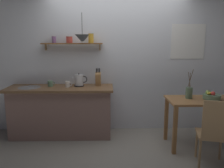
% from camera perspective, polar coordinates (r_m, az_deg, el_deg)
% --- Properties ---
extents(ground_plane, '(14.00, 14.00, 0.00)m').
position_cam_1_polar(ground_plane, '(3.98, 1.56, -14.25)').
color(ground_plane, gray).
extents(back_wall, '(6.80, 0.11, 2.70)m').
position_cam_1_polar(back_wall, '(4.28, 3.98, 6.30)').
color(back_wall, silver).
rests_on(back_wall, ground_plane).
extents(kitchen_counter, '(1.83, 0.63, 0.89)m').
position_cam_1_polar(kitchen_counter, '(4.19, -12.52, -6.58)').
color(kitchen_counter, gray).
rests_on(kitchen_counter, ground_plane).
extents(wall_shelf, '(1.07, 0.20, 0.30)m').
position_cam_1_polar(wall_shelf, '(4.14, -9.55, 10.39)').
color(wall_shelf, brown).
extents(dining_table, '(1.04, 0.61, 0.78)m').
position_cam_1_polar(dining_table, '(3.88, 21.24, -5.56)').
color(dining_table, '#9E6B3D').
rests_on(dining_table, ground_plane).
extents(dining_chair_near, '(0.47, 0.48, 0.95)m').
position_cam_1_polar(dining_chair_near, '(3.34, 24.01, -10.71)').
color(dining_chair_near, tan).
rests_on(dining_chair_near, ground_plane).
extents(fruit_bowl, '(0.27, 0.27, 0.14)m').
position_cam_1_polar(fruit_bowl, '(3.88, 23.59, -2.78)').
color(fruit_bowl, slate).
rests_on(fruit_bowl, dining_table).
extents(twig_vase, '(0.11, 0.11, 0.47)m').
position_cam_1_polar(twig_vase, '(3.83, 18.65, -2.04)').
color(twig_vase, '#567056').
rests_on(twig_vase, dining_table).
extents(electric_kettle, '(0.26, 0.17, 0.23)m').
position_cam_1_polar(electric_kettle, '(4.06, -8.20, 0.89)').
color(electric_kettle, black).
rests_on(electric_kettle, kitchen_counter).
extents(knife_block, '(0.09, 0.17, 0.32)m').
position_cam_1_polar(knife_block, '(4.09, -3.48, 1.37)').
color(knife_block, tan).
rests_on(knife_block, kitchen_counter).
extents(coffee_mug_by_sink, '(0.13, 0.09, 0.10)m').
position_cam_1_polar(coffee_mug_by_sink, '(4.15, -15.11, 0.09)').
color(coffee_mug_by_sink, slate).
rests_on(coffee_mug_by_sink, kitchen_counter).
extents(coffee_mug_spare, '(0.12, 0.08, 0.10)m').
position_cam_1_polar(coffee_mug_spare, '(4.02, -11.01, -0.07)').
color(coffee_mug_spare, white).
rests_on(coffee_mug_spare, kitchen_counter).
extents(pendant_lamp, '(0.24, 0.24, 0.49)m').
position_cam_1_polar(pendant_lamp, '(3.88, -7.42, 11.16)').
color(pendant_lamp, black).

